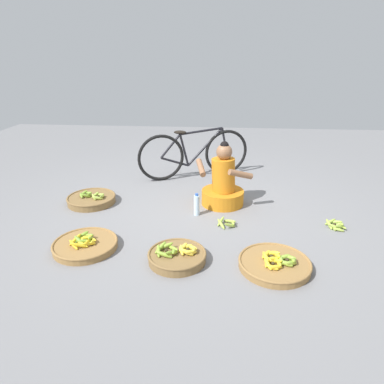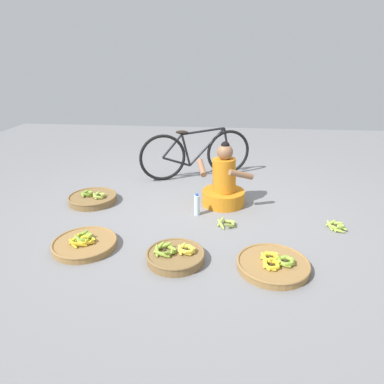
{
  "view_description": "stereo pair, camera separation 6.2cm",
  "coord_description": "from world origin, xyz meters",
  "px_view_note": "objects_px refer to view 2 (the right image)",
  "views": [
    {
      "loc": [
        0.29,
        -3.64,
        1.76
      ],
      "look_at": [
        0.0,
        -0.2,
        0.35
      ],
      "focal_mm": 32.17,
      "sensor_mm": 36.0,
      "label": 1
    },
    {
      "loc": [
        0.35,
        -3.64,
        1.76
      ],
      "look_at": [
        0.0,
        -0.2,
        0.35
      ],
      "focal_mm": 32.17,
      "sensor_mm": 36.0,
      "label": 2
    }
  ],
  "objects_px": {
    "bicycle_leaning": "(196,154)",
    "banana_basket_near_bicycle": "(85,243)",
    "banana_basket_front_center": "(93,198)",
    "banana_basket_mid_left": "(176,256)",
    "vendor_woman_front": "(224,185)",
    "banana_basket_back_right": "(273,264)",
    "loose_bananas_front_right": "(227,223)",
    "loose_bananas_back_center": "(337,226)",
    "water_bottle": "(197,205)"
  },
  "relations": [
    {
      "from": "bicycle_leaning",
      "to": "banana_basket_near_bicycle",
      "type": "distance_m",
      "value": 2.34
    },
    {
      "from": "banana_basket_front_center",
      "to": "banana_basket_mid_left",
      "type": "bearing_deg",
      "value": -44.29
    },
    {
      "from": "vendor_woman_front",
      "to": "banana_basket_back_right",
      "type": "height_order",
      "value": "vendor_woman_front"
    },
    {
      "from": "banana_basket_back_right",
      "to": "loose_bananas_front_right",
      "type": "distance_m",
      "value": 0.87
    },
    {
      "from": "bicycle_leaning",
      "to": "banana_basket_front_center",
      "type": "distance_m",
      "value": 1.65
    },
    {
      "from": "loose_bananas_back_center",
      "to": "vendor_woman_front",
      "type": "bearing_deg",
      "value": 156.74
    },
    {
      "from": "vendor_woman_front",
      "to": "banana_basket_front_center",
      "type": "bearing_deg",
      "value": -176.24
    },
    {
      "from": "vendor_woman_front",
      "to": "water_bottle",
      "type": "relative_size",
      "value": 2.98
    },
    {
      "from": "banana_basket_near_bicycle",
      "to": "loose_bananas_front_right",
      "type": "xyz_separation_m",
      "value": [
        1.37,
        0.59,
        -0.01
      ]
    },
    {
      "from": "bicycle_leaning",
      "to": "loose_bananas_back_center",
      "type": "height_order",
      "value": "bicycle_leaning"
    },
    {
      "from": "banana_basket_front_center",
      "to": "loose_bananas_front_right",
      "type": "height_order",
      "value": "banana_basket_front_center"
    },
    {
      "from": "water_bottle",
      "to": "loose_bananas_back_center",
      "type": "bearing_deg",
      "value": -6.96
    },
    {
      "from": "banana_basket_front_center",
      "to": "loose_bananas_front_right",
      "type": "xyz_separation_m",
      "value": [
        1.69,
        -0.47,
        -0.02
      ]
    },
    {
      "from": "loose_bananas_back_center",
      "to": "water_bottle",
      "type": "height_order",
      "value": "water_bottle"
    },
    {
      "from": "vendor_woman_front",
      "to": "loose_bananas_back_center",
      "type": "xyz_separation_m",
      "value": [
        1.22,
        -0.53,
        -0.23
      ]
    },
    {
      "from": "banana_basket_mid_left",
      "to": "loose_bananas_front_right",
      "type": "bearing_deg",
      "value": 57.9
    },
    {
      "from": "banana_basket_near_bicycle",
      "to": "loose_bananas_back_center",
      "type": "height_order",
      "value": "banana_basket_near_bicycle"
    },
    {
      "from": "vendor_woman_front",
      "to": "loose_bananas_front_right",
      "type": "height_order",
      "value": "vendor_woman_front"
    },
    {
      "from": "bicycle_leaning",
      "to": "banana_basket_mid_left",
      "type": "xyz_separation_m",
      "value": [
        0.02,
        -2.28,
        -0.3
      ]
    },
    {
      "from": "banana_basket_near_bicycle",
      "to": "loose_bananas_front_right",
      "type": "height_order",
      "value": "banana_basket_near_bicycle"
    },
    {
      "from": "bicycle_leaning",
      "to": "water_bottle",
      "type": "distance_m",
      "value": 1.34
    },
    {
      "from": "loose_bananas_front_right",
      "to": "water_bottle",
      "type": "height_order",
      "value": "water_bottle"
    },
    {
      "from": "banana_basket_near_bicycle",
      "to": "banana_basket_back_right",
      "type": "relative_size",
      "value": 0.98
    },
    {
      "from": "banana_basket_mid_left",
      "to": "water_bottle",
      "type": "bearing_deg",
      "value": 83.59
    },
    {
      "from": "vendor_woman_front",
      "to": "water_bottle",
      "type": "xyz_separation_m",
      "value": [
        -0.3,
        -0.34,
        -0.13
      ]
    },
    {
      "from": "bicycle_leaning",
      "to": "loose_bananas_back_center",
      "type": "relative_size",
      "value": 6.74
    },
    {
      "from": "loose_bananas_front_right",
      "to": "banana_basket_near_bicycle",
      "type": "bearing_deg",
      "value": -156.73
    },
    {
      "from": "banana_basket_front_center",
      "to": "loose_bananas_back_center",
      "type": "relative_size",
      "value": 2.53
    },
    {
      "from": "banana_basket_mid_left",
      "to": "water_bottle",
      "type": "distance_m",
      "value": 0.98
    },
    {
      "from": "water_bottle",
      "to": "loose_bananas_front_right",
      "type": "bearing_deg",
      "value": -34.47
    },
    {
      "from": "vendor_woman_front",
      "to": "banana_basket_front_center",
      "type": "xyz_separation_m",
      "value": [
        -1.64,
        -0.11,
        -0.2
      ]
    },
    {
      "from": "banana_basket_back_right",
      "to": "banana_basket_front_center",
      "type": "bearing_deg",
      "value": 149.51
    },
    {
      "from": "loose_bananas_back_center",
      "to": "banana_basket_back_right",
      "type": "bearing_deg",
      "value": -133.13
    },
    {
      "from": "banana_basket_front_center",
      "to": "banana_basket_near_bicycle",
      "type": "height_order",
      "value": "banana_basket_front_center"
    },
    {
      "from": "banana_basket_near_bicycle",
      "to": "banana_basket_back_right",
      "type": "distance_m",
      "value": 1.78
    },
    {
      "from": "vendor_woman_front",
      "to": "loose_bananas_back_center",
      "type": "height_order",
      "value": "vendor_woman_front"
    },
    {
      "from": "banana_basket_near_bicycle",
      "to": "water_bottle",
      "type": "relative_size",
      "value": 2.32
    },
    {
      "from": "bicycle_leaning",
      "to": "water_bottle",
      "type": "bearing_deg",
      "value": -84.42
    },
    {
      "from": "banana_basket_front_center",
      "to": "banana_basket_near_bicycle",
      "type": "relative_size",
      "value": 0.96
    },
    {
      "from": "banana_basket_mid_left",
      "to": "loose_bananas_front_right",
      "type": "relative_size",
      "value": 2.33
    },
    {
      "from": "loose_bananas_back_center",
      "to": "water_bottle",
      "type": "bearing_deg",
      "value": 173.04
    },
    {
      "from": "vendor_woman_front",
      "to": "banana_basket_front_center",
      "type": "distance_m",
      "value": 1.65
    },
    {
      "from": "loose_bananas_front_right",
      "to": "loose_bananas_back_center",
      "type": "height_order",
      "value": "same"
    },
    {
      "from": "banana_basket_back_right",
      "to": "banana_basket_near_bicycle",
      "type": "bearing_deg",
      "value": 174.37
    },
    {
      "from": "banana_basket_near_bicycle",
      "to": "water_bottle",
      "type": "xyz_separation_m",
      "value": [
        1.02,
        0.83,
        0.08
      ]
    },
    {
      "from": "water_bottle",
      "to": "banana_basket_near_bicycle",
      "type": "bearing_deg",
      "value": -140.93
    },
    {
      "from": "banana_basket_mid_left",
      "to": "banana_basket_front_center",
      "type": "height_order",
      "value": "banana_basket_mid_left"
    },
    {
      "from": "banana_basket_mid_left",
      "to": "loose_bananas_back_center",
      "type": "bearing_deg",
      "value": 25.6
    },
    {
      "from": "bicycle_leaning",
      "to": "banana_basket_mid_left",
      "type": "relative_size",
      "value": 2.99
    },
    {
      "from": "vendor_woman_front",
      "to": "banana_basket_mid_left",
      "type": "distance_m",
      "value": 1.38
    }
  ]
}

